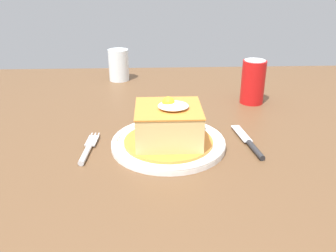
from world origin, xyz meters
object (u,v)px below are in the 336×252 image
main_plate (168,143)px  soda_can (253,82)px  fork (88,150)px  drinking_glass (119,67)px  knife (251,145)px

main_plate → soda_can: (0.25, 0.27, 0.05)m
fork → drinking_glass: (0.03, 0.53, 0.04)m
main_plate → knife: bearing=-3.8°
main_plate → knife: (0.18, -0.01, -0.00)m
soda_can → drinking_glass: soda_can is taller
knife → main_plate: bearing=176.2°
fork → knife: same height
fork → main_plate: bearing=6.5°
main_plate → drinking_glass: (-0.15, 0.51, 0.04)m
main_plate → fork: 0.17m
knife → drinking_glass: bearing=121.9°
fork → knife: (0.35, 0.01, 0.00)m
soda_can → knife: bearing=-104.5°
soda_can → fork: bearing=-145.8°
drinking_glass → soda_can: bearing=-31.5°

